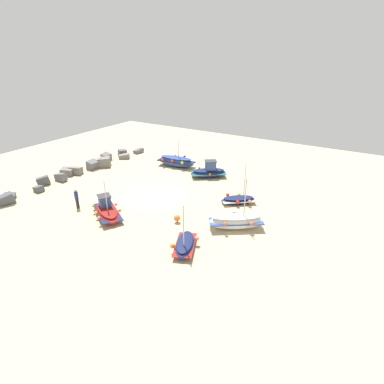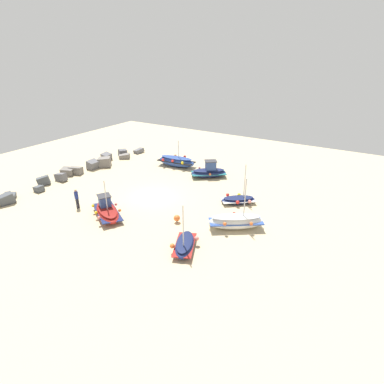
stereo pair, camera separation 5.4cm
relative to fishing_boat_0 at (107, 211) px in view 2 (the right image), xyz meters
name	(u,v)px [view 2 (the right image)]	position (x,y,z in m)	size (l,w,h in m)	color
ground_plane	(153,197)	(4.88, -0.86, -0.50)	(50.33, 50.33, 0.00)	#C6B289
fishing_boat_0	(107,211)	(0.00, 0.00, 0.00)	(3.40, 4.20, 3.30)	maroon
fishing_boat_1	(236,221)	(3.71, -9.66, 0.09)	(3.55, 4.24, 4.08)	white
fishing_boat_2	(209,172)	(11.89, -2.92, 0.08)	(3.51, 3.92, 1.83)	navy
fishing_boat_3	(185,244)	(-0.59, -7.84, -0.14)	(3.32, 2.35, 3.59)	navy
fishing_boat_4	(238,200)	(7.76, -8.12, -0.18)	(2.88, 3.18, 3.61)	navy
fishing_boat_5	(176,161)	(12.88, 1.93, 0.13)	(2.31, 4.63, 3.14)	#2D4C9E
person_walking	(77,197)	(-0.29, 3.18, 0.52)	(0.32, 0.32, 1.76)	#2D2D38
breakwater_rocks	(81,170)	(5.53, 9.69, -0.10)	(20.48, 3.19, 1.23)	slate
mooring_buoy_0	(177,218)	(2.09, -5.40, -0.12)	(0.51, 0.51, 0.64)	#3F3F42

